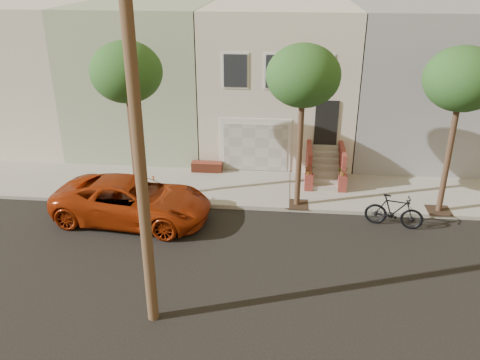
# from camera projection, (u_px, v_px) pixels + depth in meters

# --- Properties ---
(ground) EXTENTS (90.00, 90.00, 0.00)m
(ground) POSITION_uv_depth(u_px,v_px,m) (267.00, 260.00, 16.46)
(ground) COLOR black
(ground) RESTS_ON ground
(sidewalk) EXTENTS (40.00, 3.70, 0.15)m
(sidewalk) POSITION_uv_depth(u_px,v_px,m) (273.00, 190.00, 21.29)
(sidewalk) COLOR #9B988C
(sidewalk) RESTS_ON ground
(house_row) EXTENTS (33.10, 11.70, 7.00)m
(house_row) POSITION_uv_depth(u_px,v_px,m) (279.00, 77.00, 25.14)
(house_row) COLOR #BFB4A3
(house_row) RESTS_ON sidewalk
(tree_left) EXTENTS (2.70, 2.57, 6.30)m
(tree_left) POSITION_uv_depth(u_px,v_px,m) (126.00, 73.00, 18.35)
(tree_left) COLOR #2D2116
(tree_left) RESTS_ON sidewalk
(tree_mid) EXTENTS (2.70, 2.57, 6.30)m
(tree_mid) POSITION_uv_depth(u_px,v_px,m) (303.00, 77.00, 17.77)
(tree_mid) COLOR #2D2116
(tree_mid) RESTS_ON sidewalk
(tree_right) EXTENTS (2.70, 2.57, 6.30)m
(tree_right) POSITION_uv_depth(u_px,v_px,m) (462.00, 80.00, 17.28)
(tree_right) COLOR #2D2116
(tree_right) RESTS_ON sidewalk
(pickup_truck) EXTENTS (6.17, 3.35, 1.64)m
(pickup_truck) POSITION_uv_depth(u_px,v_px,m) (133.00, 200.00, 18.66)
(pickup_truck) COLOR #922A0A
(pickup_truck) RESTS_ON ground
(motorcycle) EXTENTS (2.19, 1.08, 1.26)m
(motorcycle) POSITION_uv_depth(u_px,v_px,m) (394.00, 211.00, 18.28)
(motorcycle) COLOR black
(motorcycle) RESTS_ON ground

